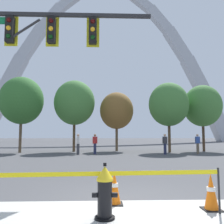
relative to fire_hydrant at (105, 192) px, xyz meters
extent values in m
plane|color=#474749|center=(0.51, 1.13, -0.47)|extent=(240.00, 240.00, 0.00)
cylinder|color=black|center=(0.00, -0.01, -0.44)|extent=(0.36, 0.36, 0.05)
cylinder|color=black|center=(0.00, -0.01, -0.11)|extent=(0.26, 0.26, 0.62)
cylinder|color=gold|center=(0.00, -0.01, 0.22)|extent=(0.30, 0.30, 0.04)
cone|color=gold|center=(0.00, -0.01, 0.35)|extent=(0.30, 0.30, 0.22)
cylinder|color=black|center=(0.00, -0.01, 0.49)|extent=(0.06, 0.06, 0.06)
cylinder|color=black|center=(-0.18, -0.01, -0.04)|extent=(0.10, 0.09, 0.09)
cylinder|color=black|center=(0.18, -0.01, -0.04)|extent=(0.10, 0.09, 0.09)
cylinder|color=black|center=(0.00, 0.19, -0.14)|extent=(0.13, 0.14, 0.13)
cylinder|color=black|center=(0.00, 0.27, -0.14)|extent=(0.15, 0.03, 0.15)
cylinder|color=#232326|center=(2.17, 0.19, -0.03)|extent=(0.04, 0.04, 0.87)
cube|color=yellow|center=(-0.26, 0.03, 0.32)|extent=(4.87, 0.32, 0.08)
cube|color=black|center=(2.13, 0.44, -0.45)|extent=(0.36, 0.36, 0.03)
cone|color=orange|center=(2.13, 0.44, -0.09)|extent=(0.28, 0.28, 0.70)
cylinder|color=white|center=(2.13, 0.44, -0.05)|extent=(0.17, 0.17, 0.08)
cube|color=black|center=(0.21, 0.91, -0.45)|extent=(0.36, 0.36, 0.03)
cone|color=orange|center=(0.21, 0.91, -0.09)|extent=(0.28, 0.28, 0.70)
cylinder|color=white|center=(0.21, 0.91, -0.05)|extent=(0.17, 0.17, 0.08)
cube|color=#232326|center=(-1.50, 3.59, 5.13)|extent=(6.20, 0.12, 0.12)
cylinder|color=#232326|center=(-2.74, 3.59, 4.58)|extent=(1.11, 0.08, 0.81)
cube|color=black|center=(-3.20, 3.59, 4.58)|extent=(0.26, 0.24, 0.90)
cube|color=gold|center=(-3.20, 3.73, 4.58)|extent=(0.44, 0.03, 1.04)
sphere|color=#360606|center=(-3.20, 3.46, 4.86)|extent=(0.16, 0.16, 0.16)
sphere|color=orange|center=(-3.20, 3.46, 4.58)|extent=(0.16, 0.16, 0.16)
sphere|color=black|center=(-3.20, 3.46, 4.30)|extent=(0.16, 0.16, 0.16)
cube|color=black|center=(-1.80, 3.59, 4.58)|extent=(0.26, 0.24, 0.90)
cube|color=gold|center=(-1.80, 3.73, 4.58)|extent=(0.44, 0.03, 1.04)
sphere|color=#360606|center=(-1.80, 3.46, 4.86)|extent=(0.16, 0.16, 0.16)
sphere|color=orange|center=(-1.80, 3.46, 4.58)|extent=(0.16, 0.16, 0.16)
sphere|color=black|center=(-1.80, 3.46, 4.30)|extent=(0.16, 0.16, 0.16)
cube|color=black|center=(-0.40, 3.59, 4.58)|extent=(0.26, 0.24, 0.90)
cube|color=gold|center=(-0.40, 3.73, 4.58)|extent=(0.44, 0.03, 1.04)
sphere|color=#360606|center=(-0.40, 3.46, 4.86)|extent=(0.16, 0.16, 0.16)
sphere|color=orange|center=(-0.40, 3.46, 4.58)|extent=(0.16, 0.16, 0.16)
sphere|color=black|center=(-0.40, 3.46, 4.30)|extent=(0.16, 0.16, 0.16)
cube|color=#B2B5BC|center=(-21.47, 52.90, 14.87)|extent=(6.90, 2.74, 10.31)
cube|color=#B2B5BC|center=(-17.08, 52.90, 22.99)|extent=(6.56, 2.47, 8.59)
cube|color=#B2B5BC|center=(-12.68, 52.90, 29.31)|extent=(6.17, 2.21, 6.88)
cube|color=#B2B5BC|center=(-8.29, 52.90, 33.82)|extent=(5.71, 1.94, 5.17)
cube|color=#B2B5BC|center=(9.30, 52.90, 33.82)|extent=(5.71, 1.94, 5.17)
cube|color=#B2B5BC|center=(13.70, 52.90, 29.31)|extent=(6.17, 2.21, 6.88)
cube|color=#B2B5BC|center=(18.09, 52.90, 22.99)|extent=(6.56, 2.47, 8.59)
cube|color=#B2B5BC|center=(22.49, 52.90, 14.87)|extent=(6.90, 2.74, 10.31)
cube|color=#B2B5BC|center=(26.88, 52.90, 4.95)|extent=(7.22, 3.00, 12.05)
cylinder|color=brown|center=(-7.16, 16.98, 0.95)|extent=(0.24, 0.24, 2.82)
ellipsoid|color=#336B2D|center=(-7.16, 16.98, 4.05)|extent=(3.76, 3.76, 4.14)
cylinder|color=brown|center=(-2.68, 18.08, 0.94)|extent=(0.24, 0.24, 2.81)
ellipsoid|color=#427A38|center=(-2.68, 18.08, 4.03)|extent=(3.75, 3.75, 4.12)
cylinder|color=brown|center=(1.27, 18.87, 0.74)|extent=(0.24, 0.24, 2.41)
ellipsoid|color=brown|center=(1.27, 18.87, 3.39)|extent=(3.21, 3.21, 3.53)
cylinder|color=brown|center=(5.80, 16.93, 0.86)|extent=(0.24, 0.24, 2.65)
ellipsoid|color=#427A38|center=(5.80, 16.93, 3.77)|extent=(3.53, 3.53, 3.88)
cylinder|color=#473323|center=(9.38, 18.21, 0.87)|extent=(0.24, 0.24, 2.67)
ellipsoid|color=#427A38|center=(9.38, 18.21, 3.81)|extent=(3.56, 3.56, 3.92)
cylinder|color=#232847|center=(-0.67, 15.02, -0.05)|extent=(0.22, 0.22, 0.84)
cube|color=#B22323|center=(-0.67, 15.02, 0.64)|extent=(0.38, 0.39, 0.54)
sphere|color=#936B4C|center=(-0.67, 15.02, 1.02)|extent=(0.20, 0.20, 0.20)
cylinder|color=brown|center=(7.63, 15.19, -0.05)|extent=(0.22, 0.22, 0.84)
cube|color=#2D4C99|center=(7.63, 15.19, 0.64)|extent=(0.35, 0.23, 0.54)
sphere|color=tan|center=(7.63, 15.19, 1.02)|extent=(0.20, 0.20, 0.20)
cylinder|color=#232847|center=(4.81, 14.59, -0.05)|extent=(0.22, 0.22, 0.84)
cube|color=#333338|center=(4.81, 14.59, 0.64)|extent=(0.39, 0.34, 0.54)
sphere|color=tan|center=(4.81, 14.59, 1.02)|extent=(0.20, 0.20, 0.20)
cylinder|color=#38383D|center=(-1.95, 14.53, -0.05)|extent=(0.22, 0.22, 0.84)
cube|color=beige|center=(-1.95, 14.53, 0.64)|extent=(0.22, 0.35, 0.54)
sphere|color=tan|center=(-1.95, 14.53, 1.02)|extent=(0.20, 0.20, 0.20)
camera|label=1|loc=(-0.04, -4.51, 1.02)|focal=39.32mm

